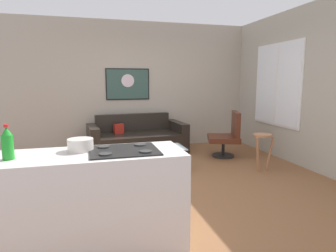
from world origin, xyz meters
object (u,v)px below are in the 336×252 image
(couch, at_px, (137,140))
(coffee_table, at_px, (154,149))
(bar_stool, at_px, (262,143))
(soda_bottle, at_px, (7,144))
(mixing_bowl, at_px, (80,145))
(armchair, at_px, (228,136))
(wall_painting, at_px, (128,84))

(couch, relative_size, coffee_table, 1.99)
(bar_stool, relative_size, soda_bottle, 2.22)
(couch, relative_size, mixing_bowl, 9.07)
(armchair, bearing_deg, coffee_table, -163.77)
(couch, xyz_separation_m, bar_stool, (1.84, -1.76, 0.20))
(coffee_table, distance_m, bar_stool, 1.83)
(armchair, bearing_deg, soda_bottle, -140.63)
(armchair, distance_m, bar_stool, 0.99)
(soda_bottle, bearing_deg, coffee_table, 53.00)
(coffee_table, bearing_deg, soda_bottle, -127.00)
(couch, distance_m, armchair, 1.87)
(couch, relative_size, soda_bottle, 7.28)
(couch, height_order, soda_bottle, soda_bottle)
(armchair, relative_size, bar_stool, 1.45)
(coffee_table, bearing_deg, couch, 94.30)
(coffee_table, height_order, armchair, armchair)
(armchair, relative_size, soda_bottle, 3.22)
(bar_stool, relative_size, wall_painting, 0.65)
(mixing_bowl, height_order, wall_painting, wall_painting)
(couch, xyz_separation_m, soda_bottle, (-1.58, -3.47, 0.74))
(couch, bearing_deg, wall_painting, 100.26)
(coffee_table, xyz_separation_m, soda_bottle, (-1.68, -2.22, 0.66))
(armchair, bearing_deg, mixing_bowl, -137.14)
(mixing_bowl, bearing_deg, coffee_table, 61.38)
(wall_painting, bearing_deg, coffee_table, -83.89)
(armchair, height_order, soda_bottle, soda_bottle)
(bar_stool, xyz_separation_m, soda_bottle, (-3.42, -1.71, 0.54))
(armchair, xyz_separation_m, wall_painting, (-1.80, 1.32, 1.01))
(armchair, height_order, mixing_bowl, mixing_bowl)
(couch, relative_size, wall_painting, 2.14)
(mixing_bowl, xyz_separation_m, wall_painting, (0.94, 3.85, 0.49))
(coffee_table, relative_size, wall_painting, 1.08)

